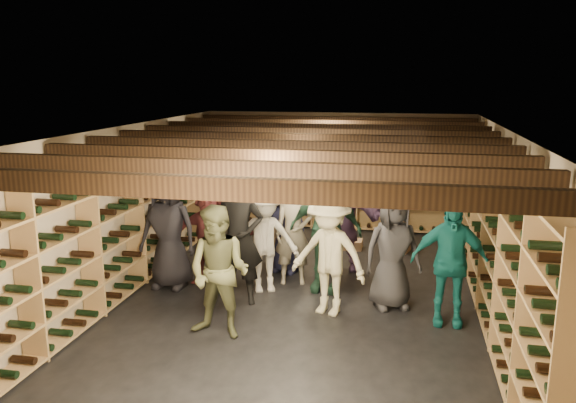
# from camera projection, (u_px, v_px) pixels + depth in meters

# --- Properties ---
(ground) EXTENTS (8.00, 8.00, 0.00)m
(ground) POSITION_uv_depth(u_px,v_px,m) (302.00, 295.00, 8.17)
(ground) COLOR black
(ground) RESTS_ON ground
(walls) EXTENTS (5.52, 8.02, 2.40)m
(walls) POSITION_uv_depth(u_px,v_px,m) (302.00, 215.00, 7.91)
(walls) COLOR #B2A48B
(walls) RESTS_ON ground
(ceiling) EXTENTS (5.50, 8.00, 0.01)m
(ceiling) POSITION_uv_depth(u_px,v_px,m) (303.00, 130.00, 7.65)
(ceiling) COLOR beige
(ceiling) RESTS_ON walls
(ceiling_joists) EXTENTS (5.40, 7.12, 0.18)m
(ceiling_joists) POSITION_uv_depth(u_px,v_px,m) (303.00, 140.00, 7.68)
(ceiling_joists) COLOR black
(ceiling_joists) RESTS_ON ground
(wine_rack_left) EXTENTS (0.32, 7.50, 2.15)m
(wine_rack_left) POSITION_uv_depth(u_px,v_px,m) (135.00, 215.00, 8.44)
(wine_rack_left) COLOR #A58550
(wine_rack_left) RESTS_ON ground
(wine_rack_right) EXTENTS (0.32, 7.50, 2.15)m
(wine_rack_right) POSITION_uv_depth(u_px,v_px,m) (493.00, 234.00, 7.43)
(wine_rack_right) COLOR #A58550
(wine_rack_right) RESTS_ON ground
(wine_rack_back) EXTENTS (4.70, 0.30, 2.15)m
(wine_rack_back) POSITION_uv_depth(u_px,v_px,m) (335.00, 178.00, 11.60)
(wine_rack_back) COLOR #A58550
(wine_rack_back) RESTS_ON ground
(crate_stack_left) EXTENTS (0.56, 0.44, 0.68)m
(crate_stack_left) POSITION_uv_depth(u_px,v_px,m) (285.00, 245.00, 9.44)
(crate_stack_left) COLOR tan
(crate_stack_left) RESTS_ON ground
(crate_stack_right) EXTENTS (0.58, 0.46, 0.34)m
(crate_stack_right) POSITION_uv_depth(u_px,v_px,m) (394.00, 241.00, 10.26)
(crate_stack_right) COLOR tan
(crate_stack_right) RESTS_ON ground
(crate_loose) EXTENTS (0.50, 0.33, 0.17)m
(crate_loose) POSITION_uv_depth(u_px,v_px,m) (348.00, 244.00, 10.38)
(crate_loose) COLOR tan
(crate_loose) RESTS_ON ground
(person_0) EXTENTS (0.89, 0.60, 1.78)m
(person_0) POSITION_uv_depth(u_px,v_px,m) (168.00, 230.00, 8.33)
(person_0) COLOR black
(person_0) RESTS_ON ground
(person_1) EXTENTS (0.78, 0.63, 1.84)m
(person_1) POSITION_uv_depth(u_px,v_px,m) (239.00, 239.00, 7.72)
(person_1) COLOR black
(person_1) RESTS_ON ground
(person_2) EXTENTS (0.88, 0.73, 1.63)m
(person_2) POSITION_uv_depth(u_px,v_px,m) (219.00, 272.00, 6.72)
(person_2) COLOR #5B5F3C
(person_2) RESTS_ON ground
(person_3) EXTENTS (1.19, 0.89, 1.63)m
(person_3) POSITION_uv_depth(u_px,v_px,m) (329.00, 255.00, 7.38)
(person_3) COLOR beige
(person_3) RESTS_ON ground
(person_4) EXTENTS (0.96, 0.40, 1.64)m
(person_4) POSITION_uv_depth(u_px,v_px,m) (449.00, 262.00, 7.08)
(person_4) COLOR #167271
(person_4) RESTS_ON ground
(person_5) EXTENTS (1.51, 0.69, 1.57)m
(person_5) POSITION_uv_depth(u_px,v_px,m) (209.00, 233.00, 8.54)
(person_5) COLOR maroon
(person_5) RESTS_ON ground
(person_6) EXTENTS (0.81, 0.61, 1.48)m
(person_6) POSITION_uv_depth(u_px,v_px,m) (286.00, 227.00, 9.04)
(person_6) COLOR #1F2142
(person_6) RESTS_ON ground
(person_7) EXTENTS (0.64, 0.49, 1.59)m
(person_7) POSITION_uv_depth(u_px,v_px,m) (294.00, 233.00, 8.51)
(person_7) COLOR gray
(person_7) RESTS_ON ground
(person_9) EXTENTS (1.16, 0.93, 1.58)m
(person_9) POSITION_uv_depth(u_px,v_px,m) (264.00, 240.00, 8.18)
(person_9) COLOR beige
(person_9) RESTS_ON ground
(person_10) EXTENTS (1.10, 0.52, 1.83)m
(person_10) POSITION_uv_depth(u_px,v_px,m) (325.00, 231.00, 8.19)
(person_10) COLOR #274F3C
(person_10) RESTS_ON ground
(person_11) EXTENTS (1.71, 0.74, 1.79)m
(person_11) POSITION_uv_depth(u_px,v_px,m) (341.00, 216.00, 9.14)
(person_11) COLOR slate
(person_11) RESTS_ON ground
(person_12) EXTENTS (0.92, 0.77, 1.61)m
(person_12) POSITION_uv_depth(u_px,v_px,m) (393.00, 251.00, 7.60)
(person_12) COLOR #343439
(person_12) RESTS_ON ground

